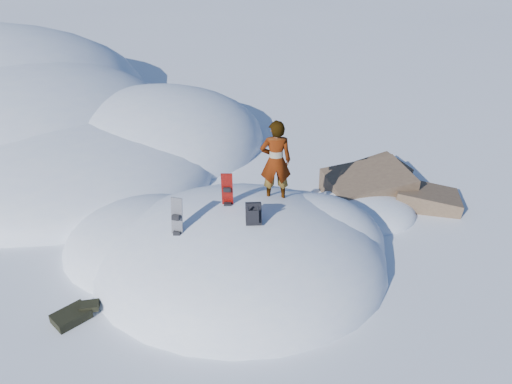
{
  "coord_description": "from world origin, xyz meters",
  "views": [
    {
      "loc": [
        0.61,
        -9.61,
        7.26
      ],
      "look_at": [
        0.38,
        0.3,
        1.8
      ],
      "focal_mm": 35.0,
      "sensor_mm": 36.0,
      "label": 1
    }
  ],
  "objects_px": {
    "snowboard_dark": "(177,227)",
    "person": "(276,161)",
    "backpack": "(253,214)",
    "snowboard_red": "(227,198)"
  },
  "relations": [
    {
      "from": "backpack",
      "to": "snowboard_red",
      "type": "bearing_deg",
      "value": 125.74
    },
    {
      "from": "backpack",
      "to": "person",
      "type": "xyz_separation_m",
      "value": [
        0.48,
        1.32,
        0.64
      ]
    },
    {
      "from": "person",
      "to": "snowboard_dark",
      "type": "bearing_deg",
      "value": 32.89
    },
    {
      "from": "snowboard_dark",
      "to": "backpack",
      "type": "bearing_deg",
      "value": 22.37
    },
    {
      "from": "snowboard_dark",
      "to": "backpack",
      "type": "distance_m",
      "value": 1.65
    },
    {
      "from": "snowboard_red",
      "to": "person",
      "type": "relative_size",
      "value": 0.69
    },
    {
      "from": "backpack",
      "to": "snowboard_dark",
      "type": "bearing_deg",
      "value": -175.32
    },
    {
      "from": "snowboard_red",
      "to": "person",
      "type": "bearing_deg",
      "value": 28.33
    },
    {
      "from": "snowboard_dark",
      "to": "backpack",
      "type": "xyz_separation_m",
      "value": [
        1.62,
        0.26,
        0.17
      ]
    },
    {
      "from": "snowboard_dark",
      "to": "person",
      "type": "relative_size",
      "value": 0.66
    }
  ]
}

